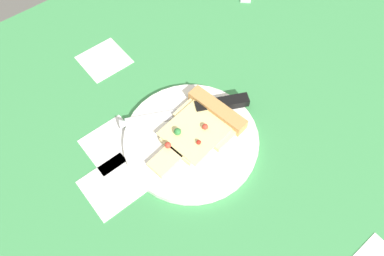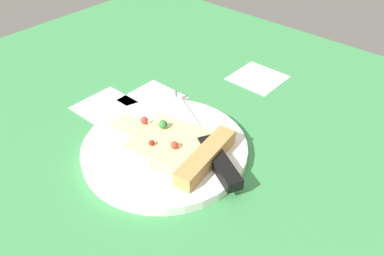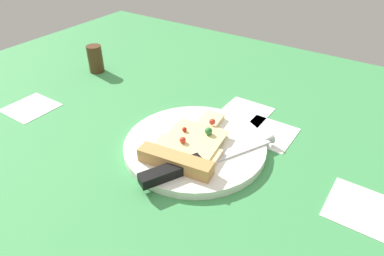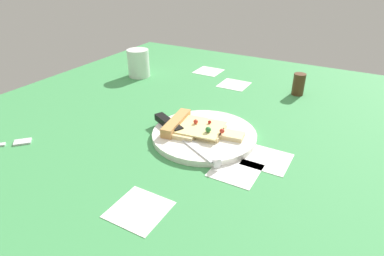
# 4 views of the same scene
# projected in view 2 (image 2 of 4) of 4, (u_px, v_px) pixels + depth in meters

# --- Properties ---
(ground_plane) EXTENTS (1.21, 1.21, 0.03)m
(ground_plane) POSITION_uv_depth(u_px,v_px,m) (146.00, 216.00, 0.50)
(ground_plane) COLOR #3D8C4C
(ground_plane) RESTS_ON ground
(plate) EXTENTS (0.24, 0.24, 0.01)m
(plate) POSITION_uv_depth(u_px,v_px,m) (165.00, 148.00, 0.57)
(plate) COLOR white
(plate) RESTS_ON ground_plane
(pizza_slice) EXTENTS (0.18, 0.12, 0.03)m
(pizza_slice) POSITION_uv_depth(u_px,v_px,m) (179.00, 147.00, 0.55)
(pizza_slice) COLOR beige
(pizza_slice) RESTS_ON plate
(knife) EXTENTS (0.22, 0.13, 0.02)m
(knife) POSITION_uv_depth(u_px,v_px,m) (206.00, 143.00, 0.56)
(knife) COLOR silver
(knife) RESTS_ON plate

